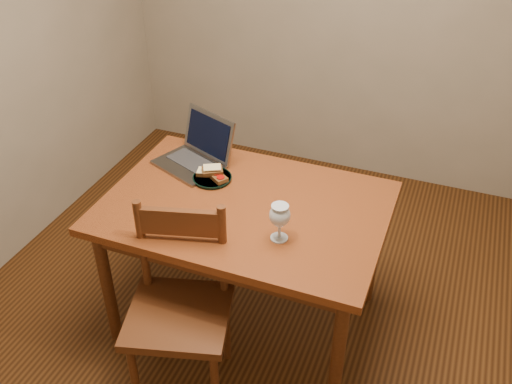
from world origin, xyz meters
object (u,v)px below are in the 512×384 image
(chair, at_px, (179,302))
(milk_glass, at_px, (280,222))
(table, at_px, (245,219))
(plate, at_px, (212,178))
(laptop, at_px, (198,151))

(chair, distance_m, milk_glass, 0.56)
(table, height_order, milk_glass, milk_glass)
(chair, height_order, plate, chair)
(chair, height_order, milk_glass, milk_glass)
(milk_glass, xyz_separation_m, laptop, (-0.60, 0.44, -0.02))
(laptop, bearing_deg, milk_glass, -14.07)
(table, height_order, plate, plate)
(table, height_order, chair, chair)
(plate, xyz_separation_m, milk_glass, (0.46, -0.31, 0.08))
(milk_glass, height_order, laptop, laptop)
(chair, distance_m, laptop, 0.83)
(table, relative_size, milk_glass, 7.42)
(plate, bearing_deg, laptop, 136.60)
(chair, xyz_separation_m, laptop, (-0.25, 0.73, 0.30))
(table, xyz_separation_m, milk_glass, (0.23, -0.18, 0.17))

